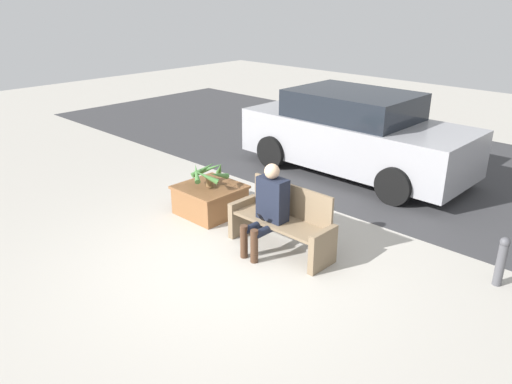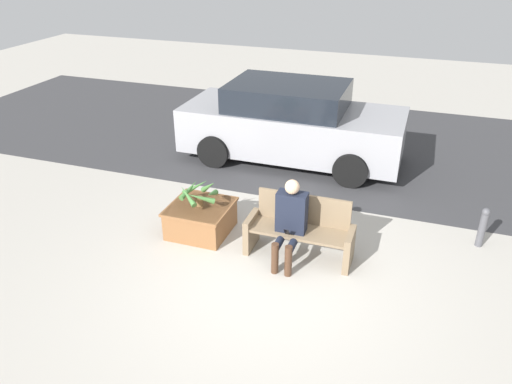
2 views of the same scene
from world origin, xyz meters
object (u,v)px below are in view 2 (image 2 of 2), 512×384
bench (300,230)px  person_seated (290,219)px  potted_plant (199,192)px  planter_box (201,218)px  parked_car (291,123)px  bollard_post (483,226)px

bench → person_seated: 0.34m
person_seated → potted_plant: bearing=169.6°
planter_box → parked_car: bearing=80.5°
parked_car → bench: bearing=-72.2°
potted_plant → parked_car: parked_car is taller
person_seated → parked_car: bearing=105.3°
planter_box → potted_plant: 0.44m
planter_box → parked_car: 3.35m
person_seated → potted_plant: 1.54m
bench → person_seated: person_seated is taller
planter_box → parked_car: parked_car is taller
potted_plant → bollard_post: size_ratio=1.01×
bollard_post → person_seated: bearing=-153.9°
potted_plant → parked_car: 3.30m
person_seated → planter_box: (-1.51, 0.28, -0.42)m
person_seated → bollard_post: (2.62, 1.28, -0.33)m
planter_box → parked_car: (0.54, 3.26, 0.53)m
person_seated → parked_car: size_ratio=0.28×
person_seated → bollard_post: person_seated is taller
bench → person_seated: (-0.11, -0.18, 0.26)m
bench → parked_car: bearing=107.8°
planter_box → bollard_post: 4.25m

